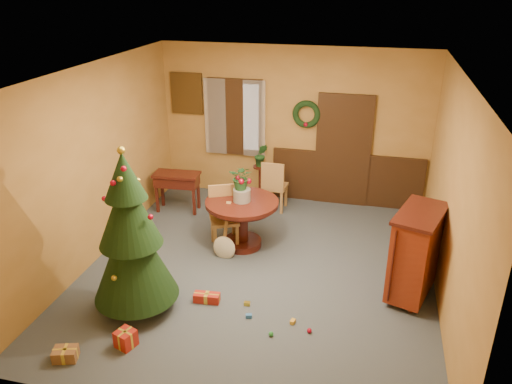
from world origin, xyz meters
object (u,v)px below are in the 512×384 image
(chair_near, at_px, (223,214))
(sideboard, at_px, (416,252))
(dining_table, at_px, (242,215))
(writing_desk, at_px, (177,183))
(christmas_tree, at_px, (131,236))

(chair_near, relative_size, sideboard, 0.78)
(dining_table, relative_size, sideboard, 0.91)
(writing_desk, relative_size, sideboard, 0.67)
(dining_table, xyz_separation_m, christmas_tree, (-0.91, -1.89, 0.50))
(dining_table, bearing_deg, sideboard, -16.41)
(writing_desk, bearing_deg, dining_table, -33.56)
(chair_near, distance_m, christmas_tree, 2.05)
(chair_near, height_order, christmas_tree, christmas_tree)
(chair_near, bearing_deg, dining_table, 0.02)
(christmas_tree, bearing_deg, dining_table, 64.41)
(christmas_tree, relative_size, writing_desk, 2.63)
(chair_near, distance_m, sideboard, 2.99)
(writing_desk, bearing_deg, christmas_tree, -78.45)
(dining_table, bearing_deg, christmas_tree, -115.59)
(dining_table, height_order, sideboard, sideboard)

